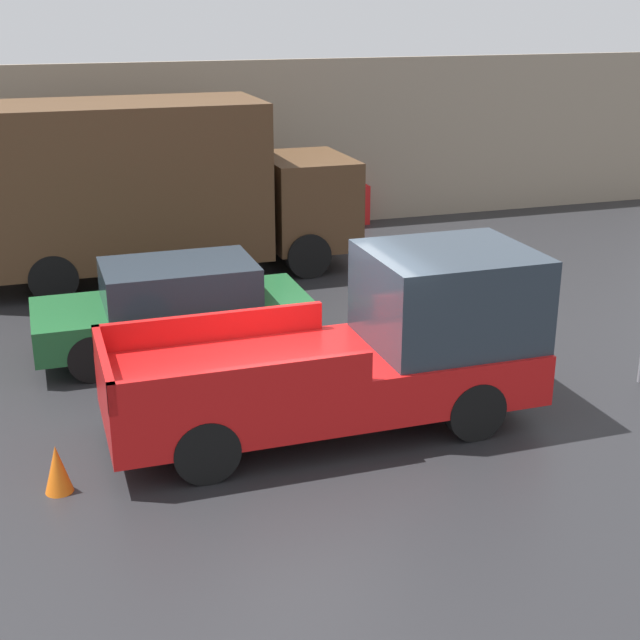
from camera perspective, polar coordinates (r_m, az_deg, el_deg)
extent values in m
plane|color=#232326|center=(12.05, -0.49, -6.67)|extent=(60.00, 60.00, 0.00)
cube|color=gray|center=(21.63, -9.46, 10.63)|extent=(28.00, 0.15, 4.06)
cube|color=red|center=(11.67, 0.22, -3.77)|extent=(5.65, 2.03, 0.69)
cube|color=#28333D|center=(11.96, 8.22, 1.57)|extent=(2.15, 1.91, 1.25)
cube|color=red|center=(12.04, -6.99, -0.44)|extent=(3.11, 0.10, 0.38)
cube|color=red|center=(10.29, -4.81, -3.97)|extent=(3.11, 0.10, 0.38)
cube|color=red|center=(10.97, -13.68, -2.93)|extent=(0.10, 2.03, 0.38)
cylinder|color=black|center=(13.16, 6.23, -2.52)|extent=(0.80, 0.26, 0.80)
cylinder|color=black|center=(11.69, 9.85, -5.68)|extent=(0.80, 0.26, 0.80)
cylinder|color=black|center=(12.22, -8.97, -4.46)|extent=(0.80, 0.26, 0.80)
cylinder|color=black|center=(10.63, -7.31, -8.27)|extent=(0.80, 0.26, 0.80)
cube|color=#1E592D|center=(14.44, -9.41, 0.18)|extent=(4.33, 1.80, 0.55)
cube|color=#28333D|center=(14.28, -9.02, 2.43)|extent=(2.38, 1.59, 0.61)
cylinder|color=black|center=(15.50, -4.95, 0.88)|extent=(0.74, 0.22, 0.74)
cylinder|color=black|center=(14.03, -3.41, -1.14)|extent=(0.74, 0.22, 0.74)
cylinder|color=black|center=(15.15, -14.86, -0.18)|extent=(0.74, 0.22, 0.74)
cylinder|color=black|center=(13.65, -14.36, -2.36)|extent=(0.74, 0.22, 0.74)
cube|color=#4C331E|center=(19.18, -0.90, 7.70)|extent=(1.77, 2.43, 1.84)
cube|color=#4C331E|center=(18.28, -13.40, 8.57)|extent=(6.11, 2.56, 3.09)
cylinder|color=black|center=(20.36, -2.72, 5.81)|extent=(0.92, 0.30, 0.92)
cylinder|color=black|center=(18.23, -0.77, 4.16)|extent=(0.92, 0.30, 0.92)
cylinder|color=black|center=(19.67, -16.99, 4.45)|extent=(0.92, 0.30, 0.92)
cylinder|color=black|center=(17.46, -16.70, 2.60)|extent=(0.92, 0.30, 0.92)
cube|color=red|center=(22.77, 2.52, 7.39)|extent=(0.45, 0.40, 0.99)
cone|color=orange|center=(10.80, -16.46, -9.13)|extent=(0.33, 0.33, 0.59)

